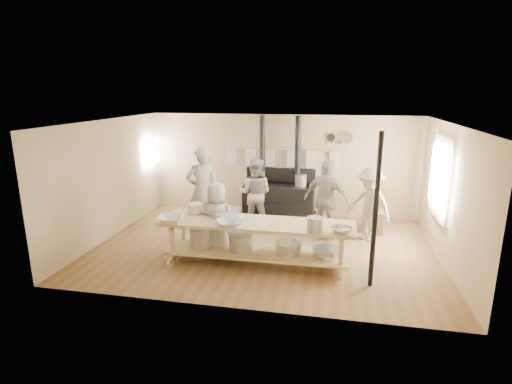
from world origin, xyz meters
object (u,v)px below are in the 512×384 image
at_px(cook_far_left, 203,191).
at_px(cook_by_window, 369,204).
at_px(roasting_pan, 228,217).
at_px(stove, 279,197).
at_px(prep_table, 256,238).
at_px(cook_left, 255,193).
at_px(chair, 374,219).
at_px(cook_center, 217,220).
at_px(cook_right, 327,200).

distance_m(cook_far_left, cook_by_window, 3.66).
relative_size(cook_far_left, roasting_pan, 4.17).
relative_size(stove, cook_far_left, 1.29).
bearing_deg(cook_by_window, prep_table, -101.75).
height_order(cook_far_left, cook_left, cook_far_left).
height_order(cook_far_left, roasting_pan, cook_far_left).
distance_m(cook_far_left, chair, 4.00).
xyz_separation_m(prep_table, cook_center, (-0.83, 0.27, 0.23)).
bearing_deg(roasting_pan, stove, 79.84).
bearing_deg(stove, cook_far_left, -132.72).
distance_m(stove, cook_left, 1.06).
distance_m(cook_right, cook_by_window, 0.92).
distance_m(cook_center, chair, 3.80).
relative_size(prep_table, chair, 3.48).
bearing_deg(prep_table, cook_left, 101.76).
bearing_deg(cook_far_left, chair, 165.18).
xyz_separation_m(cook_center, chair, (3.17, 2.05, -0.44)).
height_order(stove, cook_by_window, stove).
distance_m(cook_far_left, cook_right, 2.75).
height_order(cook_left, cook_center, cook_left).
xyz_separation_m(prep_table, cook_left, (-0.44, 2.10, 0.32)).
height_order(cook_center, cook_right, cook_right).
distance_m(prep_table, cook_right, 2.04).
relative_size(cook_far_left, cook_center, 1.35).
height_order(cook_left, cook_by_window, cook_left).
height_order(stove, prep_table, stove).
bearing_deg(cook_left, stove, -112.40).
distance_m(prep_table, cook_left, 2.17).
height_order(stove, cook_left, stove).
xyz_separation_m(cook_left, cook_right, (1.69, -0.54, 0.07)).
relative_size(stove, cook_right, 1.44).
bearing_deg(stove, chair, -16.54).
bearing_deg(prep_table, stove, 89.96).
bearing_deg(cook_center, cook_left, -102.04).
bearing_deg(cook_by_window, cook_right, -130.19).
height_order(prep_table, cook_right, cook_right).
bearing_deg(cook_far_left, cook_by_window, 156.84).
distance_m(stove, cook_far_left, 2.26).
xyz_separation_m(cook_left, cook_by_window, (2.59, -0.37, -0.02)).
relative_size(cook_far_left, chair, 1.95).
bearing_deg(cook_center, prep_table, 161.82).
bearing_deg(prep_table, cook_right, 51.46).
relative_size(cook_right, roasting_pan, 3.73).
relative_size(prep_table, cook_far_left, 1.79).
bearing_deg(cook_by_window, chair, 111.78).
bearing_deg(chair, stove, 175.97).
bearing_deg(prep_table, cook_far_left, 136.82).
xyz_separation_m(cook_right, chair, (1.09, 0.76, -0.60)).
relative_size(cook_by_window, chair, 1.57).
xyz_separation_m(prep_table, chair, (2.34, 2.32, -0.22)).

